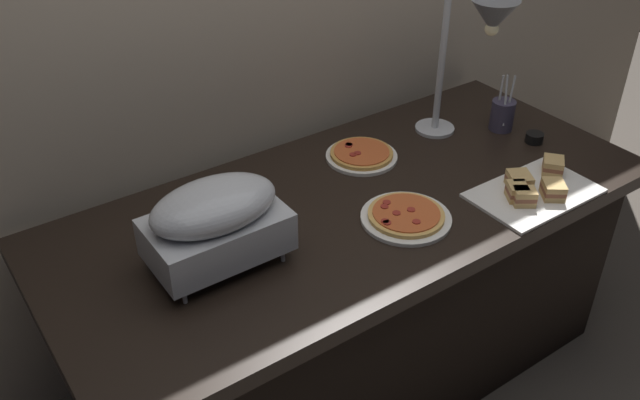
% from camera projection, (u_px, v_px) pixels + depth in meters
% --- Properties ---
extents(ground_plane, '(8.00, 8.00, 0.00)m').
position_uv_depth(ground_plane, '(349.00, 371.00, 2.52)').
color(ground_plane, '#4C443D').
extents(back_wall, '(4.40, 0.04, 2.40)m').
position_uv_depth(back_wall, '(264.00, 14.00, 2.19)').
color(back_wall, tan).
rests_on(back_wall, ground_plane).
extents(buffet_table, '(1.90, 0.84, 0.76)m').
position_uv_depth(buffet_table, '(352.00, 292.00, 2.30)').
color(buffet_table, black).
rests_on(buffet_table, ground_plane).
extents(chafing_dish, '(0.36, 0.22, 0.25)m').
position_uv_depth(chafing_dish, '(216.00, 221.00, 1.77)').
color(chafing_dish, '#B7BABF').
rests_on(chafing_dish, buffet_table).
extents(heat_lamp, '(0.15, 0.34, 0.53)m').
position_uv_depth(heat_lamp, '(482.00, 31.00, 2.13)').
color(heat_lamp, '#B7BABF').
rests_on(heat_lamp, buffet_table).
extents(pizza_plate_front, '(0.24, 0.24, 0.03)m').
position_uv_depth(pizza_plate_front, '(361.00, 155.00, 2.30)').
color(pizza_plate_front, white).
rests_on(pizza_plate_front, buffet_table).
extents(pizza_plate_center, '(0.27, 0.27, 0.03)m').
position_uv_depth(pizza_plate_center, '(406.00, 216.00, 2.00)').
color(pizza_plate_center, white).
rests_on(pizza_plate_center, buffet_table).
extents(sandwich_platter, '(0.39, 0.25, 0.06)m').
position_uv_depth(sandwich_platter, '(534.00, 188.00, 2.11)').
color(sandwich_platter, white).
rests_on(sandwich_platter, buffet_table).
extents(sauce_cup_near, '(0.06, 0.06, 0.03)m').
position_uv_depth(sauce_cup_near, '(534.00, 137.00, 2.39)').
color(sauce_cup_near, black).
rests_on(sauce_cup_near, buffet_table).
extents(utensil_holder, '(0.08, 0.08, 0.21)m').
position_uv_depth(utensil_holder, '(502.00, 115.00, 2.44)').
color(utensil_holder, '#383347').
rests_on(utensil_holder, buffet_table).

